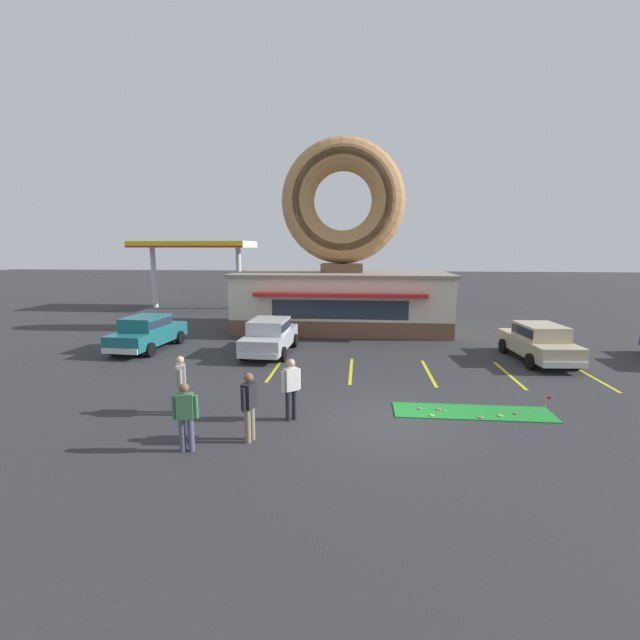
{
  "coord_description": "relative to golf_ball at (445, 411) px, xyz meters",
  "views": [
    {
      "loc": [
        -0.76,
        -11.27,
        4.75
      ],
      "look_at": [
        -2.3,
        5.0,
        2.0
      ],
      "focal_mm": 24.0,
      "sensor_mm": 36.0,
      "label": 1
    }
  ],
  "objects": [
    {
      "name": "ground_plane",
      "position": [
        -1.76,
        -0.92,
        -0.05
      ],
      "size": [
        160.0,
        160.0,
        0.0
      ],
      "primitive_type": "plane",
      "color": "#2D2D30"
    },
    {
      "name": "donut_shop_building",
      "position": [
        -3.61,
        13.03,
        3.69
      ],
      "size": [
        12.3,
        6.75,
        10.96
      ],
      "color": "brown",
      "rests_on": "ground"
    },
    {
      "name": "putting_mat",
      "position": [
        0.8,
        0.05,
        -0.04
      ],
      "size": [
        4.55,
        1.18,
        0.03
      ],
      "primitive_type": "cube",
      "color": "#1E842D",
      "rests_on": "ground"
    },
    {
      "name": "mini_donut_near_left",
      "position": [
        -0.15,
        0.1,
        -0.0
      ],
      "size": [
        0.13,
        0.13,
        0.04
      ],
      "primitive_type": "torus",
      "color": "#D8667F",
      "rests_on": "putting_mat"
    },
    {
      "name": "mini_donut_near_right",
      "position": [
        2.01,
        -0.01,
        -0.0
      ],
      "size": [
        0.13,
        0.13,
        0.04
      ],
      "primitive_type": "torus",
      "color": "#A5724C",
      "rests_on": "putting_mat"
    },
    {
      "name": "mini_donut_mid_left",
      "position": [
        -0.43,
        -0.37,
        -0.0
      ],
      "size": [
        0.13,
        0.13,
        0.04
      ],
      "primitive_type": "torus",
      "color": "#E5C666",
      "rests_on": "putting_mat"
    },
    {
      "name": "mini_donut_mid_centre",
      "position": [
        -0.71,
        0.11,
        -0.0
      ],
      "size": [
        0.13,
        0.13,
        0.04
      ],
      "primitive_type": "torus",
      "color": "#D8667F",
      "rests_on": "putting_mat"
    },
    {
      "name": "mini_donut_mid_right",
      "position": [
        0.91,
        -0.41,
        -0.0
      ],
      "size": [
        0.13,
        0.13,
        0.04
      ],
      "primitive_type": "torus",
      "color": "#D8667F",
      "rests_on": "putting_mat"
    },
    {
      "name": "mini_donut_far_left",
      "position": [
        1.51,
        -0.22,
        -0.0
      ],
      "size": [
        0.13,
        0.13,
        0.04
      ],
      "primitive_type": "torus",
      "color": "#E5C666",
      "rests_on": "putting_mat"
    },
    {
      "name": "golf_ball",
      "position": [
        0.0,
        0.0,
        0.0
      ],
      "size": [
        0.04,
        0.04,
        0.04
      ],
      "primitive_type": "sphere",
      "color": "white",
      "rests_on": "putting_mat"
    },
    {
      "name": "putting_flag_pin",
      "position": [
        2.86,
        0.04,
        0.39
      ],
      "size": [
        0.13,
        0.01,
        0.55
      ],
      "color": "silver",
      "rests_on": "putting_mat"
    },
    {
      "name": "car_silver",
      "position": [
        -6.59,
        6.53,
        0.82
      ],
      "size": [
        2.09,
        4.61,
        1.6
      ],
      "color": "#B2B5BA",
      "rests_on": "ground"
    },
    {
      "name": "car_teal",
      "position": [
        -12.53,
        6.8,
        0.82
      ],
      "size": [
        2.21,
        4.67,
        1.6
      ],
      "color": "#196066",
      "rests_on": "ground"
    },
    {
      "name": "car_champagne",
      "position": [
        5.05,
        6.32,
        0.82
      ],
      "size": [
        2.21,
        4.66,
        1.6
      ],
      "color": "#BCAD89",
      "rests_on": "ground"
    },
    {
      "name": "pedestrian_blue_sweater_man",
      "position": [
        -4.39,
        -0.96,
        0.93
      ],
      "size": [
        0.49,
        0.42,
        1.76
      ],
      "color": "#232328",
      "rests_on": "ground"
    },
    {
      "name": "pedestrian_hooded_kid",
      "position": [
        -7.6,
        -0.81,
        0.91
      ],
      "size": [
        0.35,
        0.57,
        1.72
      ],
      "color": "slate",
      "rests_on": "ground"
    },
    {
      "name": "pedestrian_leather_jacket_man",
      "position": [
        -5.2,
        -2.37,
        0.93
      ],
      "size": [
        0.34,
        0.57,
        1.76
      ],
      "color": "#7F7056",
      "rests_on": "ground"
    },
    {
      "name": "pedestrian_clipboard_woman",
      "position": [
        -6.54,
        -3.06,
        0.88
      ],
      "size": [
        0.58,
        0.31,
        1.67
      ],
      "color": "#474C66",
      "rests_on": "ground"
    },
    {
      "name": "trash_bin",
      "position": [
        1.6,
        10.53,
        0.45
      ],
      "size": [
        0.57,
        0.57,
        0.97
      ],
      "color": "#51565B",
      "rests_on": "ground"
    },
    {
      "name": "gas_station_canopy",
      "position": [
        -15.6,
        20.86,
        4.81
      ],
      "size": [
        9.0,
        4.46,
        5.3
      ],
      "color": "silver",
      "rests_on": "ground"
    },
    {
      "name": "parking_stripe_far_left",
      "position": [
        -5.84,
        4.08,
        -0.05
      ],
      "size": [
        0.12,
        3.6,
        0.01
      ],
      "primitive_type": "cube",
      "color": "yellow",
      "rests_on": "ground"
    },
    {
      "name": "parking_stripe_left",
      "position": [
        -2.84,
        4.08,
        -0.05
      ],
      "size": [
        0.12,
        3.6,
        0.01
      ],
      "primitive_type": "cube",
      "color": "yellow",
      "rests_on": "ground"
    },
    {
      "name": "parking_stripe_mid_left",
      "position": [
        0.16,
        4.08,
        -0.05
      ],
      "size": [
        0.12,
        3.6,
        0.01
      ],
      "primitive_type": "cube",
      "color": "yellow",
      "rests_on": "ground"
    },
    {
      "name": "parking_stripe_centre",
      "position": [
        3.16,
        4.08,
        -0.05
      ],
      "size": [
        0.12,
        3.6,
        0.01
      ],
      "primitive_type": "cube",
      "color": "yellow",
      "rests_on": "ground"
    },
    {
      "name": "parking_stripe_mid_right",
      "position": [
        6.16,
        4.08,
        -0.05
      ],
      "size": [
        0.12,
        3.6,
        0.01
      ],
      "primitive_type": "cube",
      "color": "yellow",
      "rests_on": "ground"
    }
  ]
}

